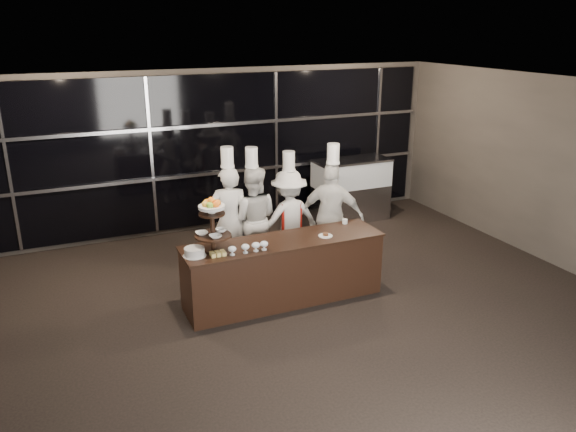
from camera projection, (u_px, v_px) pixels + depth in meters
name	position (u px, v px, depth m)	size (l,w,h in m)	color
room	(346.00, 240.00, 6.16)	(10.00, 10.00, 10.00)	black
window_wall	(216.00, 151.00, 10.44)	(8.60, 0.10, 2.80)	black
buffet_counter	(284.00, 270.00, 7.89)	(2.84, 0.74, 0.92)	black
display_stand	(212.00, 221.00, 7.23)	(0.48, 0.48, 0.74)	black
compotes	(249.00, 246.00, 7.31)	(0.55, 0.11, 0.12)	silver
layer_cake	(194.00, 252.00, 7.20)	(0.30, 0.30, 0.11)	white
pastry_squares	(218.00, 254.00, 7.21)	(0.20, 0.13, 0.05)	#EBD073
small_plate	(325.00, 235.00, 7.88)	(0.20, 0.20, 0.05)	white
chef_cup	(345.00, 221.00, 8.37)	(0.08, 0.08, 0.07)	white
display_case	(351.00, 187.00, 11.12)	(1.51, 0.66, 1.24)	#A5A5AA
chef_a	(229.00, 219.00, 8.65)	(0.71, 0.56, 2.03)	silver
chef_b	(253.00, 218.00, 8.82)	(1.01, 0.91, 1.99)	silver
chef_c	(289.00, 218.00, 8.96)	(1.05, 0.63, 1.89)	white
chef_d	(332.00, 216.00, 8.84)	(1.07, 0.95, 2.03)	white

